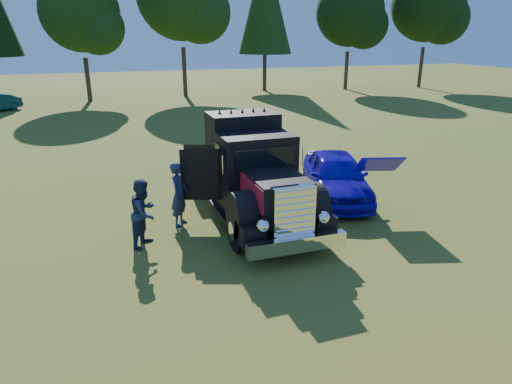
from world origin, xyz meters
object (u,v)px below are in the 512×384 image
at_px(spectator_near, 179,194).
at_px(spectator_far, 144,213).
at_px(diamond_t_truck, 252,176).
at_px(hotrod_coupe, 336,176).

bearing_deg(spectator_near, spectator_far, 163.71).
height_order(diamond_t_truck, spectator_near, diamond_t_truck).
relative_size(spectator_near, spectator_far, 1.04).
relative_size(hotrod_coupe, spectator_far, 2.72).
height_order(diamond_t_truck, spectator_far, diamond_t_truck).
bearing_deg(diamond_t_truck, hotrod_coupe, 10.83).
xyz_separation_m(hotrod_coupe, spectator_near, (-5.34, -0.56, 0.15)).
distance_m(diamond_t_truck, spectator_near, 2.18).
height_order(hotrod_coupe, spectator_far, hotrod_coupe).
relative_size(diamond_t_truck, hotrod_coupe, 1.47).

